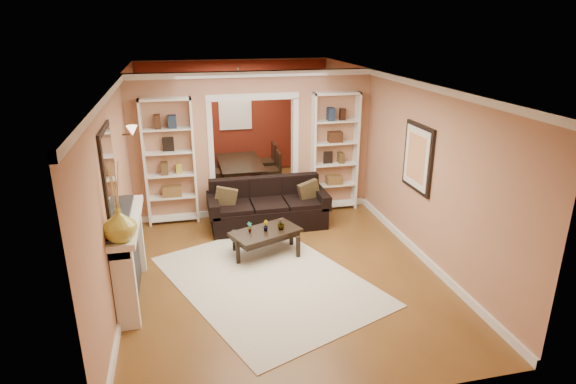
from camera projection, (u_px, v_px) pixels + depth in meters
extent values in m
plane|color=brown|center=(266.00, 236.00, 8.39)|extent=(8.00, 8.00, 0.00)
plane|color=white|center=(264.00, 78.00, 7.48)|extent=(8.00, 8.00, 0.00)
plane|color=tan|center=(235.00, 117.00, 11.60)|extent=(8.00, 0.00, 8.00)
plane|color=tan|center=(346.00, 284.00, 4.26)|extent=(8.00, 0.00, 8.00)
plane|color=tan|center=(122.00, 171.00, 7.46)|extent=(0.00, 8.00, 8.00)
plane|color=tan|center=(391.00, 154.00, 8.41)|extent=(0.00, 8.00, 8.00)
cube|color=tan|center=(253.00, 145.00, 9.03)|extent=(4.50, 0.15, 2.70)
cube|color=maroon|center=(235.00, 118.00, 11.58)|extent=(4.44, 0.04, 2.64)
cube|color=#8CA5CC|center=(235.00, 109.00, 11.47)|extent=(0.78, 0.03, 0.98)
cube|color=beige|center=(267.00, 280.00, 6.96)|extent=(3.35, 3.86, 0.01)
cube|color=black|center=(268.00, 204.00, 8.69)|extent=(2.14, 0.92, 0.84)
cube|color=brown|center=(226.00, 199.00, 8.45)|extent=(0.39, 0.16, 0.38)
cube|color=brown|center=(309.00, 192.00, 8.77)|extent=(0.40, 0.20, 0.38)
cube|color=black|center=(266.00, 242.00, 7.69)|extent=(1.21, 0.94, 0.41)
imported|color=#336626|center=(250.00, 227.00, 7.54)|extent=(0.11, 0.10, 0.17)
imported|color=#336626|center=(265.00, 226.00, 7.59)|extent=(0.09, 0.11, 0.17)
imported|color=#336626|center=(281.00, 223.00, 7.64)|extent=(0.15, 0.15, 0.21)
cube|color=white|center=(170.00, 162.00, 8.62)|extent=(0.90, 0.30, 2.30)
cube|color=white|center=(335.00, 152.00, 9.27)|extent=(0.90, 0.30, 2.30)
cube|color=white|center=(131.00, 258.00, 6.37)|extent=(0.32, 1.70, 1.16)
imported|color=#ABA437|center=(119.00, 224.00, 5.48)|extent=(0.50, 0.50, 0.40)
cube|color=silver|center=(109.00, 171.00, 5.93)|extent=(0.03, 0.95, 1.10)
cube|color=#FFE0A5|center=(128.00, 133.00, 7.82)|extent=(0.18, 0.18, 0.22)
cube|color=black|center=(417.00, 158.00, 7.41)|extent=(0.04, 0.85, 1.05)
imported|color=black|center=(242.00, 174.00, 10.79)|extent=(1.68, 0.93, 0.59)
cube|color=black|center=(218.00, 172.00, 10.33)|extent=(0.56, 0.56, 0.95)
cube|color=black|center=(268.00, 170.00, 10.58)|extent=(0.57, 0.57, 0.87)
cube|color=black|center=(216.00, 166.00, 10.89)|extent=(0.58, 0.58, 0.89)
cube|color=black|center=(263.00, 162.00, 11.12)|extent=(0.55, 0.55, 0.92)
cube|color=#342018|center=(241.00, 97.00, 10.18)|extent=(0.50, 0.50, 0.30)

